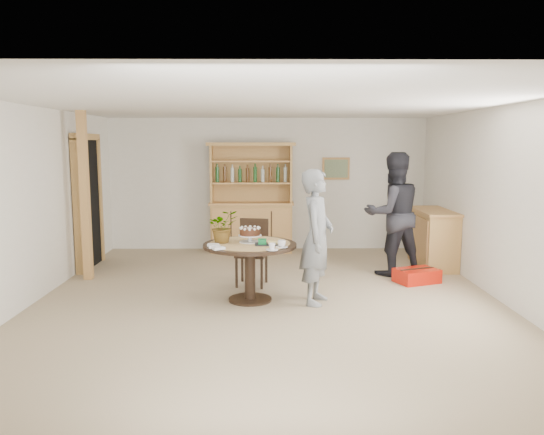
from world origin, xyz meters
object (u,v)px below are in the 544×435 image
at_px(dining_chair, 253,248).
at_px(dining_table, 250,255).
at_px(adult_person, 393,214).
at_px(sideboard, 433,238).
at_px(red_suitcase, 417,276).
at_px(teen_boy, 317,237).
at_px(hutch, 252,215).

bearing_deg(dining_chair, dining_table, -80.60).
bearing_deg(adult_person, sideboard, -159.07).
relative_size(adult_person, red_suitcase, 2.69).
bearing_deg(teen_boy, dining_chair, 58.46).
height_order(sideboard, red_suitcase, sideboard).
height_order(sideboard, dining_chair, dining_chair).
bearing_deg(dining_table, red_suitcase, 19.95).
bearing_deg(dining_chair, sideboard, 30.76).
relative_size(hutch, teen_boy, 1.19).
xyz_separation_m(dining_table, dining_chair, (0.01, 0.83, -0.07)).
relative_size(dining_table, dining_chair, 1.27).
xyz_separation_m(hutch, dining_chair, (0.08, -2.34, -0.15)).
xyz_separation_m(adult_person, red_suitcase, (0.26, -0.50, -0.85)).
xyz_separation_m(sideboard, teen_boy, (-2.12, -2.03, 0.38)).
xyz_separation_m(sideboard, dining_table, (-2.97, -1.93, 0.13)).
bearing_deg(dining_table, hutch, 91.20).
distance_m(hutch, sideboard, 3.29).
distance_m(dining_table, teen_boy, 0.89).
bearing_deg(dining_chair, red_suitcase, 11.58).
distance_m(sideboard, dining_table, 3.55).
bearing_deg(sideboard, red_suitcase, -117.86).
relative_size(sideboard, teen_boy, 0.74).
xyz_separation_m(dining_table, red_suitcase, (2.42, 0.88, -0.50)).
height_order(dining_table, teen_boy, teen_boy).
relative_size(dining_table, teen_boy, 0.70).
distance_m(sideboard, red_suitcase, 1.24).
xyz_separation_m(hutch, adult_person, (2.23, -1.79, 0.26)).
relative_size(dining_chair, adult_person, 0.50).
relative_size(hutch, dining_table, 1.70).
bearing_deg(sideboard, adult_person, -146.07).
bearing_deg(red_suitcase, hutch, 116.26).
height_order(teen_boy, adult_person, adult_person).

